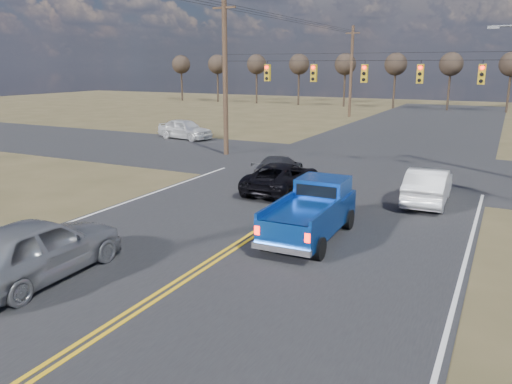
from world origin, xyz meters
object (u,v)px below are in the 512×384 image
at_px(black_suv, 282,177).
at_px(white_car_queue, 428,186).
at_px(dgrey_car_queue, 278,168).
at_px(cross_car_west, 185,129).
at_px(pickup_truck, 312,212).
at_px(silver_suv, 36,248).

bearing_deg(black_suv, white_car_queue, -171.09).
relative_size(dgrey_car_queue, cross_car_west, 0.91).
bearing_deg(white_car_queue, dgrey_car_queue, -10.89).
relative_size(black_suv, cross_car_west, 1.05).
xyz_separation_m(black_suv, dgrey_car_queue, (-1.22, 2.28, -0.07)).
relative_size(pickup_truck, dgrey_car_queue, 1.17).
bearing_deg(pickup_truck, black_suv, 121.79).
relative_size(black_suv, white_car_queue, 1.08).
height_order(pickup_truck, black_suv, pickup_truck).
xyz_separation_m(pickup_truck, silver_suv, (-5.53, -6.59, -0.03)).
bearing_deg(black_suv, pickup_truck, 122.33).
bearing_deg(white_car_queue, cross_car_west, -30.57).
height_order(white_car_queue, cross_car_west, cross_car_west).
bearing_deg(cross_car_west, pickup_truck, -125.88).
bearing_deg(pickup_truck, white_car_queue, 65.14).
height_order(dgrey_car_queue, cross_car_west, cross_car_west).
bearing_deg(black_suv, dgrey_car_queue, -62.49).
height_order(silver_suv, dgrey_car_queue, silver_suv).
distance_m(white_car_queue, dgrey_car_queue, 7.66).
distance_m(pickup_truck, silver_suv, 8.60).
relative_size(pickup_truck, white_car_queue, 1.09).
bearing_deg(silver_suv, pickup_truck, -132.10).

